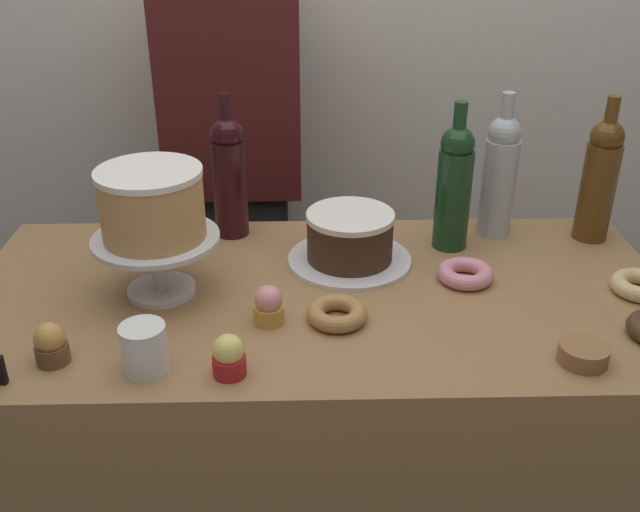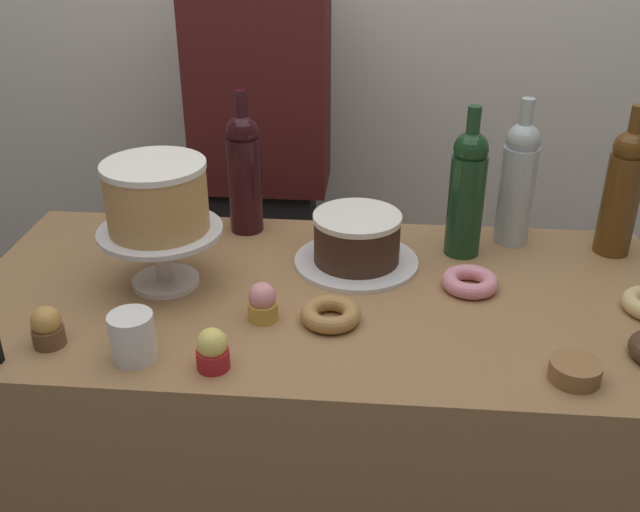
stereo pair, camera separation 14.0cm
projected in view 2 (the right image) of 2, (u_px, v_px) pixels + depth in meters
back_wall at (348, 2)px, 2.05m from camera, size 6.00×0.05×2.60m
display_counter at (320, 461)px, 1.64m from camera, size 1.39×0.67×0.88m
cake_stand_pedestal at (162, 246)px, 1.43m from camera, size 0.24×0.24×0.12m
white_layer_cake at (156, 196)px, 1.38m from camera, size 0.20×0.20×0.13m
silver_serving_platter at (356, 261)px, 1.54m from camera, size 0.26×0.26×0.01m
chocolate_round_cake at (357, 237)px, 1.52m from camera, size 0.18×0.18×0.10m
wine_bottle_dark_red at (244, 171)px, 1.63m from camera, size 0.08×0.08×0.33m
wine_bottle_amber at (622, 190)px, 1.53m from camera, size 0.08×0.08×0.33m
wine_bottle_clear at (518, 181)px, 1.58m from camera, size 0.08×0.08×0.33m
wine_bottle_green at (467, 191)px, 1.53m from camera, size 0.08×0.08×0.33m
cupcake_caramel at (47, 327)px, 1.26m from camera, size 0.06×0.06×0.07m
cupcake_strawberry at (263, 302)px, 1.34m from camera, size 0.06×0.06×0.07m
cupcake_lemon at (212, 350)px, 1.20m from camera, size 0.06×0.06×0.07m
donut_pink at (470, 282)px, 1.44m from camera, size 0.11×0.11×0.03m
donut_maple at (330, 314)px, 1.34m from camera, size 0.11×0.11×0.03m
cookie_stack at (575, 371)px, 1.18m from camera, size 0.08×0.08×0.03m
coffee_cup_ceramic at (132, 337)px, 1.22m from camera, size 0.08×0.08×0.08m
barista_figure at (263, 187)px, 2.05m from camera, size 0.36×0.22×1.60m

